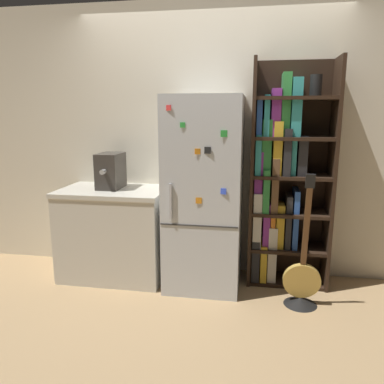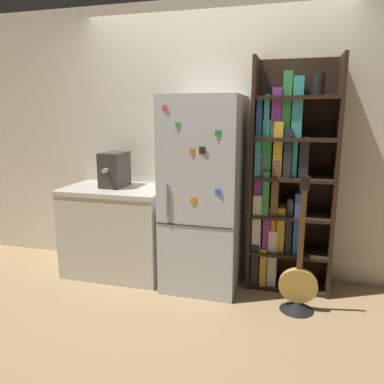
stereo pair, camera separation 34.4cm
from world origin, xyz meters
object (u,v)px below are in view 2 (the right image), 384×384
espresso_machine (114,170)px  guitar (298,291)px  bookshelf (283,182)px  refrigerator (204,194)px

espresso_machine → guitar: size_ratio=0.33×
bookshelf → espresso_machine: bookshelf is taller
guitar → espresso_machine: bearing=168.5°
bookshelf → guitar: 0.95m
refrigerator → bookshelf: bookshelf is taller
bookshelf → espresso_machine: size_ratio=5.52×
espresso_machine → guitar: (1.77, -0.36, -0.87)m
bookshelf → guitar: bookshelf is taller
refrigerator → bookshelf: bearing=14.5°
espresso_machine → refrigerator: bearing=-4.0°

